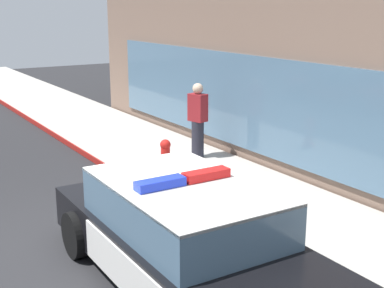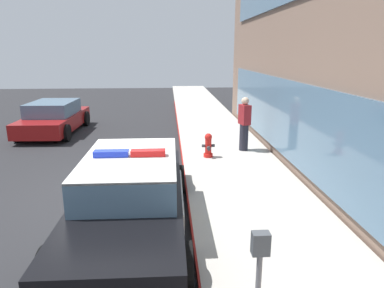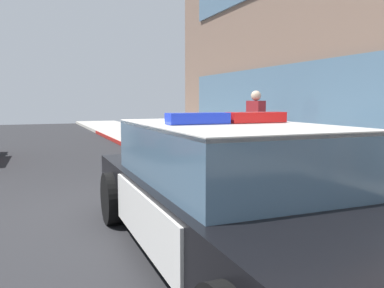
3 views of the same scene
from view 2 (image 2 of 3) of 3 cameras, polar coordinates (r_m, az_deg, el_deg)
The scene contains 8 objects.
ground at distance 8.74m, azimuth -13.64°, elevation -7.17°, with size 48.00×48.00×0.00m, color #262628.
sidewalk at distance 8.77m, azimuth 8.32°, elevation -6.29°, with size 48.00×2.82×0.15m, color #B2ADA3.
curb_red_paint at distance 8.59m, azimuth -1.07°, elevation -6.59°, with size 28.80×0.04×0.14m, color maroon.
police_cruiser at distance 6.55m, azimuth -10.04°, elevation -8.23°, with size 5.11×2.12×1.49m.
fire_hydrant at distance 10.39m, azimuth 2.70°, elevation -0.27°, with size 0.34×0.39×0.73m.
car_far_lane at distance 15.15m, azimuth -21.77°, elevation 4.05°, with size 4.33×2.10×1.29m.
pedestrian_on_sidewalk at distance 11.11m, azimuth 8.61°, elevation 3.30°, with size 0.45×0.35×1.71m.
parking_meter at distance 3.84m, azimuth 11.01°, elevation -19.50°, with size 0.12×0.18×1.34m.
Camera 2 is at (7.98, 1.51, 3.24)m, focal length 32.38 mm.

